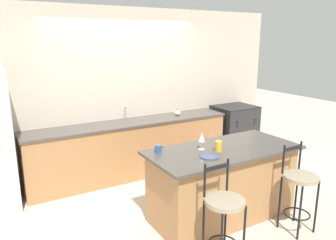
{
  "coord_description": "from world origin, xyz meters",
  "views": [
    {
      "loc": [
        -2.03,
        -4.36,
        2.2
      ],
      "look_at": [
        0.18,
        -0.54,
        1.11
      ],
      "focal_mm": 35.0,
      "sensor_mm": 36.0,
      "label": 1
    }
  ],
  "objects_px": {
    "oven_range": "(234,130)",
    "pumpkin_decoration": "(177,113)",
    "tumbler_cup": "(218,146)",
    "bar_stool_near": "(224,211)",
    "dinner_plate": "(209,156)",
    "bar_stool_far": "(299,185)",
    "wine_glass": "(202,137)",
    "coffee_mug": "(158,149)"
  },
  "relations": [
    {
      "from": "oven_range",
      "to": "pumpkin_decoration",
      "type": "xyz_separation_m",
      "value": [
        -1.27,
        0.04,
        0.48
      ]
    },
    {
      "from": "tumbler_cup",
      "to": "pumpkin_decoration",
      "type": "distance_m",
      "value": 1.91
    },
    {
      "from": "bar_stool_near",
      "to": "dinner_plate",
      "type": "bearing_deg",
      "value": 67.69
    },
    {
      "from": "bar_stool_far",
      "to": "tumbler_cup",
      "type": "xyz_separation_m",
      "value": [
        -0.69,
        0.63,
        0.41
      ]
    },
    {
      "from": "bar_stool_far",
      "to": "wine_glass",
      "type": "xyz_separation_m",
      "value": [
        -0.82,
        0.79,
        0.49
      ]
    },
    {
      "from": "bar_stool_far",
      "to": "dinner_plate",
      "type": "bearing_deg",
      "value": 149.38
    },
    {
      "from": "dinner_plate",
      "to": "coffee_mug",
      "type": "xyz_separation_m",
      "value": [
        -0.42,
        0.43,
        0.04
      ]
    },
    {
      "from": "tumbler_cup",
      "to": "coffee_mug",
      "type": "bearing_deg",
      "value": 152.14
    },
    {
      "from": "bar_stool_near",
      "to": "tumbler_cup",
      "type": "relative_size",
      "value": 8.01
    },
    {
      "from": "bar_stool_far",
      "to": "wine_glass",
      "type": "relative_size",
      "value": 4.91
    },
    {
      "from": "coffee_mug",
      "to": "bar_stool_far",
      "type": "bearing_deg",
      "value": -36.2
    },
    {
      "from": "wine_glass",
      "to": "pumpkin_decoration",
      "type": "relative_size",
      "value": 1.9
    },
    {
      "from": "tumbler_cup",
      "to": "wine_glass",
      "type": "bearing_deg",
      "value": 128.24
    },
    {
      "from": "wine_glass",
      "to": "coffee_mug",
      "type": "bearing_deg",
      "value": 161.24
    },
    {
      "from": "bar_stool_near",
      "to": "coffee_mug",
      "type": "bearing_deg",
      "value": 101.34
    },
    {
      "from": "dinner_plate",
      "to": "tumbler_cup",
      "type": "xyz_separation_m",
      "value": [
        0.21,
        0.1,
        0.06
      ]
    },
    {
      "from": "dinner_plate",
      "to": "tumbler_cup",
      "type": "bearing_deg",
      "value": 25.93
    },
    {
      "from": "oven_range",
      "to": "wine_glass",
      "type": "relative_size",
      "value": 4.53
    },
    {
      "from": "dinner_plate",
      "to": "pumpkin_decoration",
      "type": "xyz_separation_m",
      "value": [
        0.76,
        1.93,
        0.04
      ]
    },
    {
      "from": "dinner_plate",
      "to": "wine_glass",
      "type": "xyz_separation_m",
      "value": [
        0.08,
        0.26,
        0.14
      ]
    },
    {
      "from": "tumbler_cup",
      "to": "pumpkin_decoration",
      "type": "xyz_separation_m",
      "value": [
        0.56,
        1.83,
        -0.01
      ]
    },
    {
      "from": "wine_glass",
      "to": "tumbler_cup",
      "type": "xyz_separation_m",
      "value": [
        0.13,
        -0.16,
        -0.09
      ]
    },
    {
      "from": "bar_stool_far",
      "to": "bar_stool_near",
      "type": "bearing_deg",
      "value": -179.15
    },
    {
      "from": "oven_range",
      "to": "wine_glass",
      "type": "distance_m",
      "value": 2.61
    },
    {
      "from": "tumbler_cup",
      "to": "dinner_plate",
      "type": "bearing_deg",
      "value": -154.07
    },
    {
      "from": "bar_stool_near",
      "to": "pumpkin_decoration",
      "type": "xyz_separation_m",
      "value": [
        0.99,
        2.47,
        0.39
      ]
    },
    {
      "from": "bar_stool_far",
      "to": "pumpkin_decoration",
      "type": "bearing_deg",
      "value": 93.1
    },
    {
      "from": "dinner_plate",
      "to": "bar_stool_far",
      "type": "bearing_deg",
      "value": -30.62
    },
    {
      "from": "pumpkin_decoration",
      "to": "bar_stool_far",
      "type": "bearing_deg",
      "value": -86.9
    },
    {
      "from": "oven_range",
      "to": "wine_glass",
      "type": "height_order",
      "value": "wine_glass"
    },
    {
      "from": "oven_range",
      "to": "bar_stool_far",
      "type": "height_order",
      "value": "bar_stool_far"
    },
    {
      "from": "coffee_mug",
      "to": "oven_range",
      "type": "bearing_deg",
      "value": 30.65
    },
    {
      "from": "bar_stool_near",
      "to": "bar_stool_far",
      "type": "bearing_deg",
      "value": 0.85
    },
    {
      "from": "bar_stool_near",
      "to": "wine_glass",
      "type": "distance_m",
      "value": 1.0
    },
    {
      "from": "wine_glass",
      "to": "pumpkin_decoration",
      "type": "height_order",
      "value": "wine_glass"
    },
    {
      "from": "wine_glass",
      "to": "tumbler_cup",
      "type": "distance_m",
      "value": 0.22
    },
    {
      "from": "bar_stool_near",
      "to": "dinner_plate",
      "type": "xyz_separation_m",
      "value": [
        0.22,
        0.55,
        0.35
      ]
    },
    {
      "from": "tumbler_cup",
      "to": "pumpkin_decoration",
      "type": "relative_size",
      "value": 1.17
    },
    {
      "from": "oven_range",
      "to": "bar_stool_far",
      "type": "relative_size",
      "value": 0.92
    },
    {
      "from": "bar_stool_near",
      "to": "tumbler_cup",
      "type": "bearing_deg",
      "value": 56.28
    },
    {
      "from": "bar_stool_far",
      "to": "pumpkin_decoration",
      "type": "height_order",
      "value": "bar_stool_far"
    },
    {
      "from": "wine_glass",
      "to": "pumpkin_decoration",
      "type": "bearing_deg",
      "value": 67.65
    }
  ]
}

